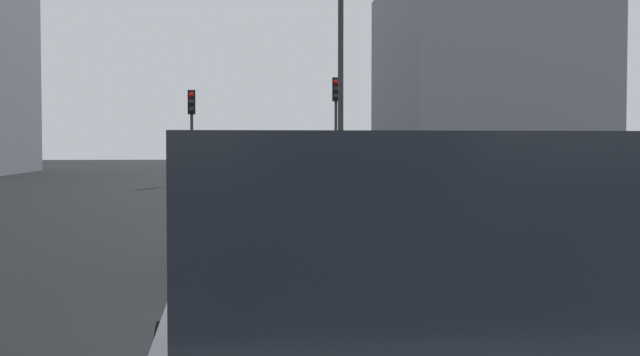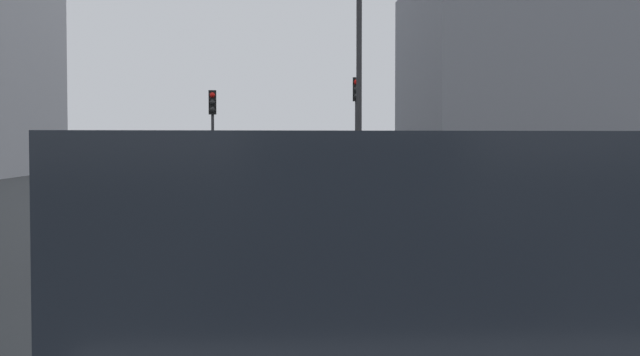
{
  "view_description": "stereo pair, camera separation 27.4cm",
  "coord_description": "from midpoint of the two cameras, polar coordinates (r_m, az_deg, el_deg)",
  "views": [
    {
      "loc": [
        -6.45,
        0.92,
        1.44
      ],
      "look_at": [
        1.78,
        -0.03,
        1.12
      ],
      "focal_mm": 47.07,
      "sensor_mm": 36.0,
      "label": 1
    },
    {
      "loc": [
        -6.48,
        0.65,
        1.44
      ],
      "look_at": [
        1.78,
        -0.03,
        1.12
      ],
      "focal_mm": 47.07,
      "sensor_mm": 36.0,
      "label": 2
    }
  ],
  "objects": [
    {
      "name": "ground_plane",
      "position": [
        6.69,
        0.31,
        -11.1
      ],
      "size": [
        160.0,
        160.0,
        0.2
      ],
      "primitive_type": "cube",
      "color": "black"
    },
    {
      "name": "car_red_second",
      "position": [
        9.61,
        -1.39,
        -2.01
      ],
      "size": [
        4.11,
        2.06,
        1.52
      ],
      "rotation": [
        0.0,
        0.0,
        -0.0
      ],
      "color": "maroon",
      "rests_on": "ground_plane"
    },
    {
      "name": "traffic_light_near_right",
      "position": [
        31.61,
        -8.97,
        4.17
      ],
      "size": [
        0.32,
        0.28,
        3.5
      ],
      "rotation": [
        0.0,
        0.0,
        3.14
      ],
      "color": "#2D2D30",
      "rests_on": "ground_plane"
    },
    {
      "name": "building_facade_left",
      "position": [
        49.47,
        10.89,
        6.69
      ],
      "size": [
        13.37,
        10.7,
        10.66
      ],
      "primitive_type": "cube",
      "color": "gray",
      "rests_on": "ground_plane"
    },
    {
      "name": "street_lamp_kerbside",
      "position": [
        24.52,
        1.09,
        8.6
      ],
      "size": [
        0.56,
        0.36,
        7.04
      ],
      "color": "#2D2D30",
      "rests_on": "ground_plane"
    },
    {
      "name": "car_yellow_lead",
      "position": [
        16.77,
        -3.28,
        -0.18
      ],
      "size": [
        4.39,
        2.08,
        1.54
      ],
      "rotation": [
        0.0,
        0.0,
        -0.03
      ],
      "color": "gold",
      "rests_on": "ground_plane"
    },
    {
      "name": "traffic_light_near_left",
      "position": [
        31.87,
        0.84,
        4.83
      ],
      "size": [
        0.33,
        0.3,
        4.02
      ],
      "rotation": [
        0.0,
        0.0,
        3.01
      ],
      "color": "#2D2D30",
      "rests_on": "ground_plane"
    }
  ]
}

